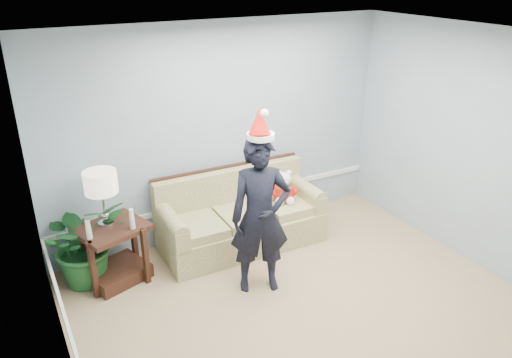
{
  "coord_description": "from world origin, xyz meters",
  "views": [
    {
      "loc": [
        -2.45,
        -2.86,
        3.29
      ],
      "look_at": [
        -0.04,
        1.55,
        1.09
      ],
      "focal_mm": 35.0,
      "sensor_mm": 36.0,
      "label": 1
    }
  ],
  "objects": [
    {
      "name": "side_table",
      "position": [
        -1.56,
        2.02,
        0.26
      ],
      "size": [
        0.84,
        0.77,
        0.67
      ],
      "rotation": [
        0.0,
        0.0,
        0.32
      ],
      "color": "#371C14",
      "rests_on": "room_shell"
    },
    {
      "name": "sofa",
      "position": [
        0.01,
        2.08,
        0.33
      ],
      "size": [
        2.01,
        0.89,
        0.94
      ],
      "rotation": [
        0.0,
        0.0,
        -0.02
      ],
      "color": "olive",
      "rests_on": "room_shell"
    },
    {
      "name": "room_shell",
      "position": [
        0.0,
        0.0,
        1.35
      ],
      "size": [
        4.54,
        5.04,
        2.74
      ],
      "color": "tan",
      "rests_on": "ground"
    },
    {
      "name": "table_lamp",
      "position": [
        -1.59,
        2.1,
        1.15
      ],
      "size": [
        0.35,
        0.35,
        0.62
      ],
      "color": "silver",
      "rests_on": "side_table"
    },
    {
      "name": "man",
      "position": [
        -0.21,
        1.14,
        0.86
      ],
      "size": [
        0.73,
        0.6,
        1.72
      ],
      "primitive_type": "imported",
      "rotation": [
        0.0,
        0.0,
        -0.35
      ],
      "color": "black",
      "rests_on": "room_shell"
    },
    {
      "name": "candle_pair",
      "position": [
        -1.59,
        1.87,
        0.78
      ],
      "size": [
        0.51,
        0.06,
        0.23
      ],
      "color": "silver",
      "rests_on": "side_table"
    },
    {
      "name": "santa_hat",
      "position": [
        -0.21,
        1.15,
        1.85
      ],
      "size": [
        0.37,
        0.39,
        0.32
      ],
      "rotation": [
        0.0,
        0.0,
        -0.46
      ],
      "color": "white",
      "rests_on": "man"
    },
    {
      "name": "wainscot_trim",
      "position": [
        -1.18,
        1.18,
        0.45
      ],
      "size": [
        4.49,
        4.99,
        0.06
      ],
      "color": "white",
      "rests_on": "room_shell"
    },
    {
      "name": "teddy_bear",
      "position": [
        0.6,
        1.97,
        0.64
      ],
      "size": [
        0.34,
        0.34,
        0.43
      ],
      "rotation": [
        0.0,
        0.0,
        -0.38
      ],
      "color": "white",
      "rests_on": "sofa"
    },
    {
      "name": "houseplant",
      "position": [
        -1.84,
        2.16,
        0.49
      ],
      "size": [
        1.04,
        0.95,
        0.98
      ],
      "primitive_type": "imported",
      "rotation": [
        0.0,
        0.0,
        0.24
      ],
      "color": "#1A5425",
      "rests_on": "room_shell"
    }
  ]
}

